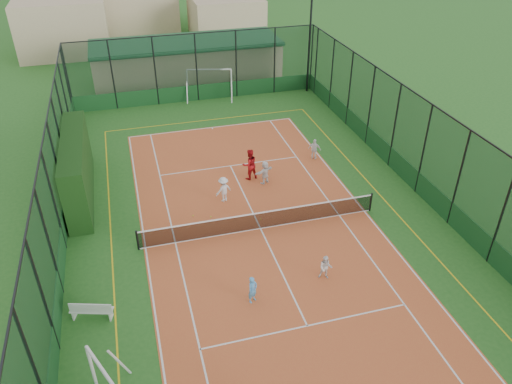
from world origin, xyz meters
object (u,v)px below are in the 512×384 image
(child_near_mid, at_px, (253,290))
(child_far_right, at_px, (314,149))
(futsal_goal_far, at_px, (210,84))
(child_near_right, at_px, (326,267))
(coach, at_px, (250,164))
(floodlight_ne, at_px, (310,38))
(clubhouse, at_px, (187,60))
(child_far_left, at_px, (224,189))
(child_far_back, at_px, (265,172))
(white_bench, at_px, (91,309))

(child_near_mid, relative_size, child_far_right, 0.94)
(child_far_right, bearing_deg, futsal_goal_far, -37.52)
(child_near_right, distance_m, coach, 8.86)
(child_near_mid, bearing_deg, floodlight_ne, 32.76)
(clubhouse, xyz_separation_m, child_far_right, (5.05, -16.09, -0.92))
(floodlight_ne, distance_m, child_far_left, 17.19)
(futsal_goal_far, relative_size, child_far_back, 2.59)
(child_near_right, relative_size, child_far_back, 0.86)
(child_near_mid, distance_m, child_far_right, 12.43)
(child_near_right, distance_m, child_far_right, 10.55)
(floodlight_ne, relative_size, clubhouse, 0.54)
(floodlight_ne, bearing_deg, child_near_mid, -115.82)
(child_far_right, height_order, child_far_back, child_far_back)
(futsal_goal_far, bearing_deg, white_bench, -99.25)
(floodlight_ne, xyz_separation_m, child_far_right, (-3.55, -10.69, -3.47))
(child_far_right, bearing_deg, coach, 47.94)
(floodlight_ne, bearing_deg, white_bench, -128.82)
(futsal_goal_far, xyz_separation_m, child_far_back, (0.47, -13.23, -0.43))
(futsal_goal_far, relative_size, child_near_mid, 2.84)
(child_far_right, bearing_deg, child_far_left, 58.71)
(clubhouse, height_order, child_far_right, clubhouse)
(clubhouse, bearing_deg, floodlight_ne, -32.12)
(child_near_mid, relative_size, child_near_right, 1.07)
(white_bench, height_order, child_far_back, child_far_back)
(clubhouse, relative_size, child_far_right, 11.84)
(white_bench, xyz_separation_m, child_far_right, (12.85, 9.69, 0.19))
(clubhouse, bearing_deg, child_near_right, -86.37)
(clubhouse, distance_m, futsal_goal_far, 4.86)
(child_near_right, height_order, child_far_back, child_far_back)
(child_far_left, bearing_deg, floodlight_ne, -148.81)
(white_bench, bearing_deg, floodlight_ne, 68.62)
(white_bench, height_order, futsal_goal_far, futsal_goal_far)
(floodlight_ne, xyz_separation_m, futsal_goal_far, (-7.65, 0.66, -3.02))
(clubhouse, xyz_separation_m, child_far_left, (-1.17, -19.13, -0.86))
(child_far_back, bearing_deg, child_near_mid, 44.10)
(white_bench, distance_m, child_far_right, 16.10)
(floodlight_ne, distance_m, coach, 14.60)
(child_near_mid, height_order, child_near_right, child_near_mid)
(child_far_right, relative_size, coach, 0.72)
(floodlight_ne, distance_m, clubhouse, 10.47)
(clubhouse, xyz_separation_m, futsal_goal_far, (0.95, -4.74, -0.47))
(floodlight_ne, height_order, child_far_left, floodlight_ne)
(futsal_goal_far, xyz_separation_m, child_far_right, (4.10, -11.35, -0.45))
(child_near_right, xyz_separation_m, child_far_right, (3.39, 9.99, 0.08))
(child_far_left, height_order, coach, coach)
(futsal_goal_far, bearing_deg, clubhouse, 114.68)
(floodlight_ne, relative_size, child_far_left, 5.89)
(floodlight_ne, bearing_deg, clubhouse, 147.88)
(floodlight_ne, height_order, coach, floodlight_ne)
(white_bench, bearing_deg, child_far_left, 62.52)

